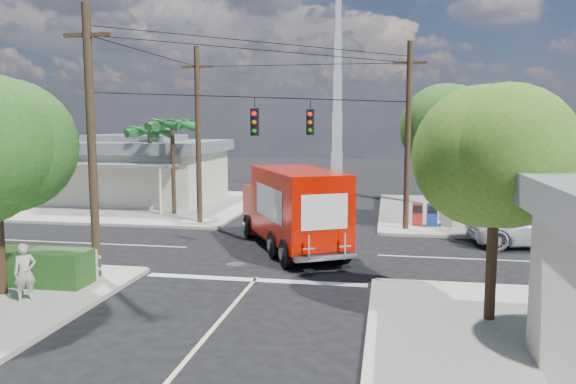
# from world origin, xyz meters

# --- Properties ---
(ground) EXTENTS (120.00, 120.00, 0.00)m
(ground) POSITION_xyz_m (0.00, 0.00, 0.00)
(ground) COLOR black
(ground) RESTS_ON ground
(sidewalk_ne) EXTENTS (14.12, 14.12, 0.14)m
(sidewalk_ne) POSITION_xyz_m (10.88, 10.88, 0.07)
(sidewalk_ne) COLOR gray
(sidewalk_ne) RESTS_ON ground
(sidewalk_nw) EXTENTS (14.12, 14.12, 0.14)m
(sidewalk_nw) POSITION_xyz_m (-10.88, 10.88, 0.07)
(sidewalk_nw) COLOR gray
(sidewalk_nw) RESTS_ON ground
(road_markings) EXTENTS (32.00, 32.00, 0.01)m
(road_markings) POSITION_xyz_m (0.00, -1.47, 0.01)
(road_markings) COLOR beige
(road_markings) RESTS_ON ground
(building_ne) EXTENTS (11.80, 10.20, 4.50)m
(building_ne) POSITION_xyz_m (12.50, 11.97, 2.32)
(building_ne) COLOR silver
(building_ne) RESTS_ON sidewalk_ne
(building_nw) EXTENTS (10.80, 10.20, 4.30)m
(building_nw) POSITION_xyz_m (-12.00, 12.46, 2.22)
(building_nw) COLOR beige
(building_nw) RESTS_ON sidewalk_nw
(radio_tower) EXTENTS (0.80, 0.80, 17.00)m
(radio_tower) POSITION_xyz_m (0.50, 20.00, 5.64)
(radio_tower) COLOR silver
(radio_tower) RESTS_ON ground
(tree_ne_front) EXTENTS (4.21, 4.14, 6.66)m
(tree_ne_front) POSITION_xyz_m (7.21, 6.76, 4.77)
(tree_ne_front) COLOR #422D1C
(tree_ne_front) RESTS_ON sidewalk_ne
(tree_ne_back) EXTENTS (3.77, 3.66, 5.82)m
(tree_ne_back) POSITION_xyz_m (9.81, 8.96, 4.19)
(tree_ne_back) COLOR #422D1C
(tree_ne_back) RESTS_ON sidewalk_ne
(tree_se) EXTENTS (3.67, 3.54, 5.62)m
(tree_se) POSITION_xyz_m (7.01, -7.24, 4.04)
(tree_se) COLOR #422D1C
(tree_se) RESTS_ON sidewalk_se
(palm_nw_front) EXTENTS (3.01, 3.08, 5.59)m
(palm_nw_front) POSITION_xyz_m (-7.50, 7.50, 5.04)
(palm_nw_front) COLOR #422D1C
(palm_nw_front) RESTS_ON sidewalk_nw
(palm_nw_back) EXTENTS (3.01, 3.08, 5.19)m
(palm_nw_back) POSITION_xyz_m (-9.50, 9.00, 4.67)
(palm_nw_back) COLOR #422D1C
(palm_nw_back) RESTS_ON sidewalk_nw
(utility_poles) EXTENTS (12.00, 10.68, 9.00)m
(utility_poles) POSITION_xyz_m (-1.58, 1.60, 4.67)
(utility_poles) COLOR #473321
(utility_poles) RESTS_ON ground
(picket_fence) EXTENTS (5.94, 0.06, 1.00)m
(picket_fence) POSITION_xyz_m (-7.80, -5.60, 0.68)
(picket_fence) COLOR silver
(picket_fence) RESTS_ON sidewalk_sw
(vending_boxes) EXTENTS (1.90, 0.50, 1.10)m
(vending_boxes) POSITION_xyz_m (6.50, 6.20, 0.69)
(vending_boxes) COLOR #B3251F
(vending_boxes) RESTS_ON sidewalk_ne
(delivery_truck) EXTENTS (5.69, 7.96, 3.38)m
(delivery_truck) POSITION_xyz_m (0.49, 0.33, 1.72)
(delivery_truck) COLOR black
(delivery_truck) RESTS_ON ground
(parked_car) EXTENTS (5.87, 3.27, 1.55)m
(parked_car) POSITION_xyz_m (10.57, 2.97, 0.78)
(parked_car) COLOR silver
(parked_car) RESTS_ON ground
(pedestrian) EXTENTS (0.72, 0.71, 1.67)m
(pedestrian) POSITION_xyz_m (-5.85, -8.02, 0.98)
(pedestrian) COLOR #BFB2A3
(pedestrian) RESTS_ON sidewalk_sw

